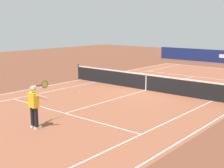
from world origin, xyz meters
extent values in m
plane|color=brown|center=(0.00, 0.00, 0.00)|extent=(60.00, 60.00, 0.00)
cube|color=#935138|center=(0.00, 0.00, 0.00)|extent=(24.20, 11.40, 0.00)
cube|color=white|center=(-11.90, 0.00, 0.00)|extent=(0.05, 11.00, 0.01)
cube|color=white|center=(0.00, -5.50, 0.00)|extent=(23.80, 0.05, 0.01)
cube|color=white|center=(0.00, -4.11, 0.00)|extent=(23.80, 0.05, 0.01)
cube|color=white|center=(0.00, 4.11, 0.00)|extent=(23.80, 0.05, 0.01)
cube|color=white|center=(6.40, 0.00, 0.00)|extent=(0.05, 8.22, 0.01)
cube|color=white|center=(-6.40, 0.00, 0.00)|extent=(0.05, 8.22, 0.01)
cube|color=white|center=(0.00, 0.00, 0.00)|extent=(12.80, 0.05, 0.01)
cube|color=white|center=(-11.75, 0.00, 0.00)|extent=(0.30, 0.05, 0.01)
cylinder|color=#2D2D33|center=(0.00, -5.80, 0.54)|extent=(0.10, 0.10, 1.08)
cube|color=black|center=(0.00, 0.00, 0.44)|extent=(0.02, 11.60, 0.88)
cube|color=white|center=(0.00, 0.00, 0.95)|extent=(0.04, 11.60, 0.06)
cube|color=white|center=(0.00, 0.00, 0.44)|extent=(0.04, 0.06, 0.88)
cylinder|color=black|center=(8.46, 0.74, 0.45)|extent=(0.15, 0.15, 0.74)
cube|color=white|center=(8.40, 0.74, 0.04)|extent=(0.28, 0.12, 0.09)
cylinder|color=black|center=(8.45, 0.50, 0.45)|extent=(0.15, 0.15, 0.74)
cube|color=white|center=(8.39, 0.51, 0.04)|extent=(0.28, 0.12, 0.09)
cube|color=yellow|center=(8.46, 0.62, 1.10)|extent=(0.25, 0.39, 0.56)
sphere|color=#DBAA84|center=(8.46, 0.62, 1.53)|extent=(0.23, 0.23, 0.23)
cylinder|color=#DBAA84|center=(8.29, 0.91, 1.23)|extent=(0.41, 0.23, 0.26)
cylinder|color=#DBAA84|center=(8.27, 0.35, 1.43)|extent=(0.42, 0.21, 0.30)
cylinder|color=#232326|center=(7.96, 0.30, 1.54)|extent=(0.28, 0.04, 0.04)
torus|color=#232326|center=(7.67, 0.31, 1.54)|extent=(0.31, 0.03, 0.31)
cylinder|color=#C6D84C|center=(7.67, 0.31, 1.54)|extent=(0.27, 0.01, 0.27)
sphere|color=#CCE01E|center=(3.14, -2.42, 0.03)|extent=(0.07, 0.07, 0.07)
camera|label=1|loc=(15.09, 10.05, 3.89)|focal=49.29mm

